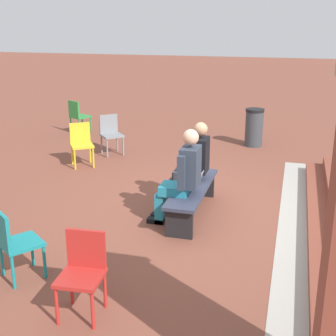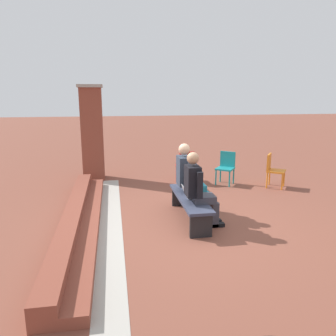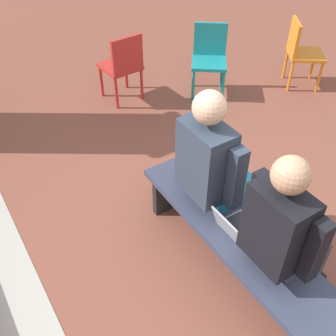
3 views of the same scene
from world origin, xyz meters
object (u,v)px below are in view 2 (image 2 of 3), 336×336
person_student (198,187)px  laptop (190,194)px  plastic_chair_far_left (273,168)px  bench (190,201)px  person_adult (190,177)px  plastic_chair_near_bench_right (226,166)px  plastic_chair_by_pillar (186,164)px

person_student → laptop: person_student is taller
plastic_chair_far_left → laptop: bearing=125.5°
bench → person_adult: bearing=-11.5°
bench → plastic_chair_near_bench_right: bearing=-33.4°
bench → person_adult: person_adult is taller
plastic_chair_far_left → plastic_chair_by_pillar: same height
plastic_chair_by_pillar → plastic_chair_far_left: bearing=-112.3°
person_student → plastic_chair_far_left: person_student is taller
bench → person_student: (-0.34, -0.07, 0.36)m
bench → person_student: bearing=-168.7°
person_adult → plastic_chair_far_left: bearing=-59.7°
laptop → plastic_chair_by_pillar: bearing=-11.0°
plastic_chair_near_bench_right → plastic_chair_far_left: same height
person_adult → laptop: (-0.38, 0.08, -0.24)m
plastic_chair_far_left → plastic_chair_by_pillar: bearing=67.7°
plastic_chair_far_left → plastic_chair_near_bench_right: bearing=65.4°
person_adult → bench: bearing=168.5°
person_adult → plastic_chair_near_bench_right: person_adult is taller
person_student → plastic_chair_near_bench_right: bearing=-28.7°
person_adult → plastic_chair_far_left: 2.91m
plastic_chair_by_pillar → laptop: bearing=169.0°
person_student → plastic_chair_by_pillar: (2.99, -0.44, -0.24)m
person_student → laptop: size_ratio=4.20×
plastic_chair_near_bench_right → plastic_chair_far_left: (-0.49, -1.06, 0.00)m
plastic_chair_near_bench_right → bench: bearing=146.6°
person_adult → plastic_chair_by_pillar: 2.36m
person_student → person_adult: bearing=-0.2°
laptop → person_student: bearing=-165.3°
person_adult → plastic_chair_near_bench_right: bearing=-36.5°
bench → person_adult: 0.52m
plastic_chair_near_bench_right → plastic_chair_far_left: size_ratio=1.00×
person_adult → laptop: person_adult is taller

